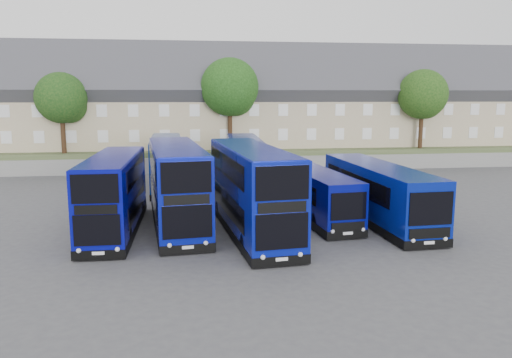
% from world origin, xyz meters
% --- Properties ---
extents(ground, '(120.00, 120.00, 0.00)m').
position_xyz_m(ground, '(0.00, 0.00, 0.00)').
color(ground, '#46464B').
rests_on(ground, ground).
extents(retaining_wall, '(70.00, 0.40, 1.50)m').
position_xyz_m(retaining_wall, '(0.00, 24.00, 0.75)').
color(retaining_wall, slate).
rests_on(retaining_wall, ground).
extents(earth_bank, '(80.00, 20.00, 2.00)m').
position_xyz_m(earth_bank, '(0.00, 34.00, 1.00)').
color(earth_bank, '#42512D').
rests_on(earth_bank, ground).
extents(terrace_row, '(66.00, 10.40, 11.20)m').
position_xyz_m(terrace_row, '(6.00, 30.00, 6.60)').
color(terrace_row, tan).
rests_on(terrace_row, earth_bank).
extents(dd_front_left, '(2.51, 10.54, 4.17)m').
position_xyz_m(dd_front_left, '(-6.24, 3.08, 2.05)').
color(dd_front_left, '#070A92').
rests_on(dd_front_left, ground).
extents(dd_front_mid, '(3.84, 11.85, 4.63)m').
position_xyz_m(dd_front_mid, '(-2.86, 3.98, 2.28)').
color(dd_front_mid, '#081299').
rests_on(dd_front_mid, ground).
extents(dd_front_right, '(3.87, 11.99, 4.69)m').
position_xyz_m(dd_front_right, '(1.21, 1.77, 2.30)').
color(dd_front_right, '#08149B').
rests_on(dd_front_right, ground).
extents(dd_rear_left, '(2.72, 10.40, 4.10)m').
position_xyz_m(dd_rear_left, '(-3.95, 15.68, 2.01)').
color(dd_rear_left, '#082D92').
rests_on(dd_rear_left, ground).
extents(dd_rear_right, '(2.75, 10.52, 4.15)m').
position_xyz_m(dd_rear_right, '(2.19, 13.93, 2.04)').
color(dd_rear_right, navy).
rests_on(dd_rear_right, ground).
extents(coach_east_a, '(3.33, 10.99, 2.96)m').
position_xyz_m(coach_east_a, '(5.44, 4.93, 1.45)').
color(coach_east_a, '#060B80').
rests_on(coach_east_a, ground).
extents(coach_east_b, '(3.17, 12.41, 3.36)m').
position_xyz_m(coach_east_b, '(9.06, 3.54, 1.65)').
color(coach_east_b, '#07198A').
rests_on(coach_east_b, ground).
extents(tree_west, '(4.80, 4.80, 7.65)m').
position_xyz_m(tree_west, '(-13.85, 25.10, 7.05)').
color(tree_west, '#382314').
rests_on(tree_west, earth_bank).
extents(tree_mid, '(5.76, 5.76, 9.18)m').
position_xyz_m(tree_mid, '(2.15, 25.60, 8.07)').
color(tree_mid, '#382314').
rests_on(tree_mid, earth_bank).
extents(tree_east, '(5.12, 5.12, 8.16)m').
position_xyz_m(tree_east, '(22.15, 25.10, 7.39)').
color(tree_east, '#382314').
rests_on(tree_east, earth_bank).
extents(tree_far, '(5.44, 5.44, 8.67)m').
position_xyz_m(tree_far, '(28.15, 32.10, 7.73)').
color(tree_far, '#382314').
rests_on(tree_far, earth_bank).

